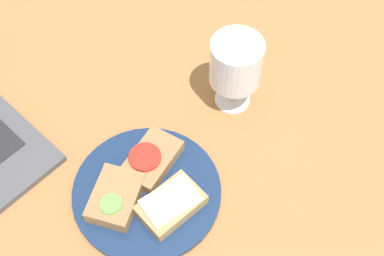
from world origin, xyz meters
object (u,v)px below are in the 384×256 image
(sandwich_with_cheese, at_px, (171,204))
(sandwich_with_cucumber, at_px, (115,198))
(plate, at_px, (147,192))
(wine_glass, at_px, (236,64))
(sandwich_with_tomato, at_px, (151,159))

(sandwich_with_cheese, distance_m, sandwich_with_cucumber, 0.09)
(plate, distance_m, wine_glass, 0.25)
(plate, distance_m, sandwich_with_tomato, 0.05)
(sandwich_with_tomato, relative_size, wine_glass, 0.77)
(plate, relative_size, sandwich_with_cucumber, 2.07)
(sandwich_with_cheese, relative_size, wine_glass, 0.72)
(sandwich_with_cucumber, bearing_deg, wine_glass, 0.42)
(plate, xyz_separation_m, sandwich_with_tomato, (0.04, 0.03, 0.02))
(sandwich_with_cheese, height_order, wine_glass, wine_glass)
(sandwich_with_cucumber, xyz_separation_m, wine_glass, (0.28, 0.00, 0.07))
(plate, bearing_deg, sandwich_with_tomato, 36.82)
(plate, relative_size, sandwich_with_cheese, 2.27)
(sandwich_with_tomato, bearing_deg, wine_glass, -2.07)
(sandwich_with_cheese, distance_m, wine_glass, 0.25)
(sandwich_with_cheese, bearing_deg, plate, 95.47)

